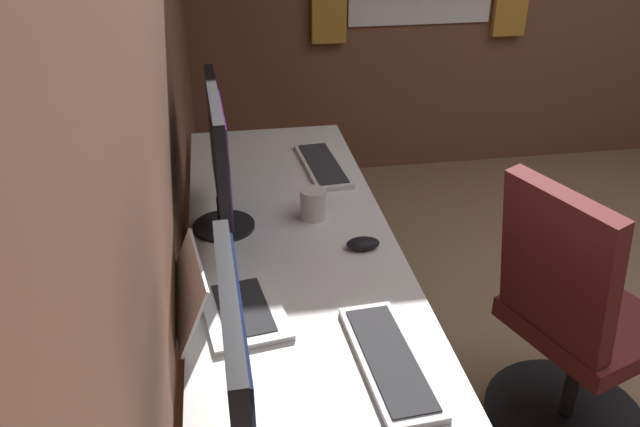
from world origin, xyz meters
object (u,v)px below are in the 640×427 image
at_px(monitor_primary, 219,153).
at_px(mouse_spare, 363,244).
at_px(drawer_pedestal, 285,323).
at_px(monitor_secondary, 237,375).
at_px(laptop_leftmost, 221,302).
at_px(keyboard_spare, 323,165).
at_px(office_chair, 572,330).
at_px(coffee_mug, 313,204).
at_px(keyboard_main, 389,360).

distance_m(monitor_primary, mouse_spare, 0.52).
xyz_separation_m(drawer_pedestal, monitor_secondary, (-0.92, 0.17, 0.63)).
bearing_deg(drawer_pedestal, mouse_spare, -122.67).
height_order(laptop_leftmost, keyboard_spare, laptop_leftmost).
distance_m(laptop_leftmost, keyboard_spare, 0.97).
distance_m(monitor_primary, office_chair, 1.26).
xyz_separation_m(drawer_pedestal, office_chair, (-0.32, -0.89, 0.11)).
distance_m(keyboard_spare, office_chair, 1.07).
bearing_deg(drawer_pedestal, coffee_mug, -58.88).
height_order(keyboard_spare, mouse_spare, mouse_spare).
relative_size(keyboard_spare, mouse_spare, 4.13).
bearing_deg(mouse_spare, laptop_leftmost, 121.53).
height_order(drawer_pedestal, monitor_primary, monitor_primary).
distance_m(coffee_mug, office_chair, 0.93).
bearing_deg(monitor_secondary, keyboard_spare, -15.75).
height_order(drawer_pedestal, mouse_spare, mouse_spare).
distance_m(monitor_primary, keyboard_spare, 0.62).
bearing_deg(keyboard_main, coffee_mug, 5.43).
xyz_separation_m(keyboard_main, coffee_mug, (0.73, 0.07, 0.04)).
distance_m(monitor_primary, laptop_leftmost, 0.52).
relative_size(drawer_pedestal, monitor_primary, 1.23).
bearing_deg(office_chair, laptop_leftmost, 95.20).
xyz_separation_m(laptop_leftmost, office_chair, (0.10, -1.10, -0.32)).
bearing_deg(monitor_primary, monitor_secondary, -179.68).
bearing_deg(keyboard_main, office_chair, -64.13).
bearing_deg(drawer_pedestal, laptop_leftmost, 154.23).
distance_m(drawer_pedestal, laptop_leftmost, 0.63).
relative_size(monitor_secondary, office_chair, 0.48).
bearing_deg(keyboard_spare, laptop_leftmost, 154.59).
height_order(drawer_pedestal, keyboard_main, keyboard_main).
distance_m(keyboard_main, keyboard_spare, 1.12).
xyz_separation_m(drawer_pedestal, coffee_mug, (0.07, -0.11, 0.43)).
xyz_separation_m(monitor_primary, laptop_leftmost, (-0.47, 0.02, -0.22)).
height_order(keyboard_spare, coffee_mug, coffee_mug).
height_order(monitor_primary, mouse_spare, monitor_primary).
relative_size(laptop_leftmost, keyboard_spare, 0.80).
xyz_separation_m(monitor_secondary, keyboard_main, (0.25, -0.36, -0.24)).
distance_m(monitor_secondary, keyboard_spare, 1.44).
height_order(drawer_pedestal, coffee_mug, coffee_mug).
bearing_deg(coffee_mug, monitor_primary, 94.33).
bearing_deg(office_chair, mouse_spare, 75.59).
bearing_deg(office_chair, coffee_mug, 63.46).
xyz_separation_m(monitor_primary, mouse_spare, (-0.20, -0.42, -0.25)).
height_order(monitor_primary, keyboard_main, monitor_primary).
relative_size(monitor_primary, mouse_spare, 5.45).
relative_size(keyboard_main, office_chair, 0.44).
bearing_deg(office_chair, drawer_pedestal, 70.29).
height_order(keyboard_spare, office_chair, office_chair).
xyz_separation_m(keyboard_spare, office_chair, (-0.77, -0.68, -0.28)).
bearing_deg(coffee_mug, drawer_pedestal, 121.12).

